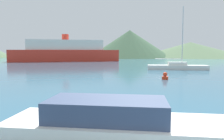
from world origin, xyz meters
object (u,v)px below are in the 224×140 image
at_px(ferry_distant, 66,52).
at_px(buoy_marker, 165,76).
at_px(motorboat_near, 157,128).
at_px(sailboat_inner, 177,67).

relative_size(ferry_distant, buoy_marker, 42.83).
relative_size(motorboat_near, buoy_marker, 12.61).
distance_m(motorboat_near, buoy_marker, 14.55).
bearing_deg(motorboat_near, sailboat_inner, 79.66).
xyz_separation_m(sailboat_inner, buoy_marker, (-5.93, -10.48, -0.16)).
relative_size(sailboat_inner, ferry_distant, 0.31).
bearing_deg(buoy_marker, ferry_distant, 106.35).
relative_size(sailboat_inner, buoy_marker, 13.21).
bearing_deg(buoy_marker, sailboat_inner, 60.48).
bearing_deg(ferry_distant, buoy_marker, -80.03).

